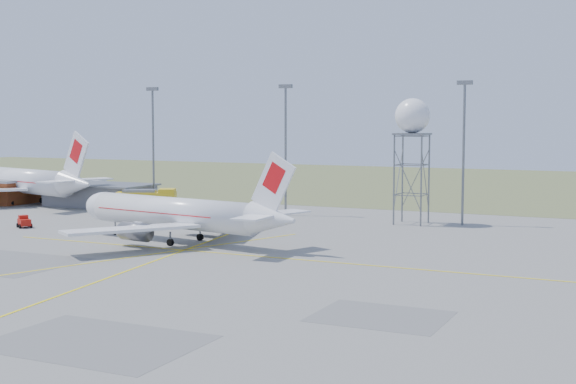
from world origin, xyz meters
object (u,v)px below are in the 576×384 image
at_px(airliner_main, 177,214).
at_px(baggage_tug, 24,223).
at_px(radar_tower, 412,154).
at_px(fire_truck, 148,201).
at_px(airliner_far, 22,181).

bearing_deg(airliner_main, baggage_tug, 5.21).
relative_size(radar_tower, fire_truck, 1.82).
distance_m(airliner_main, fire_truck, 33.81).
bearing_deg(airliner_main, fire_truck, -38.82).
relative_size(airliner_main, airliner_far, 0.88).
xyz_separation_m(airliner_far, radar_tower, (71.10, 2.92, 6.09)).
distance_m(fire_truck, baggage_tug, 23.64).
bearing_deg(baggage_tug, airliner_far, 167.04).
bearing_deg(baggage_tug, airliner_main, 28.19).
height_order(airliner_far, baggage_tug, airliner_far).
distance_m(radar_tower, fire_truck, 44.05).
bearing_deg(airliner_far, radar_tower, -162.51).
distance_m(airliner_far, radar_tower, 71.42).
bearing_deg(fire_truck, radar_tower, -21.45).
bearing_deg(fire_truck, airliner_main, -75.24).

